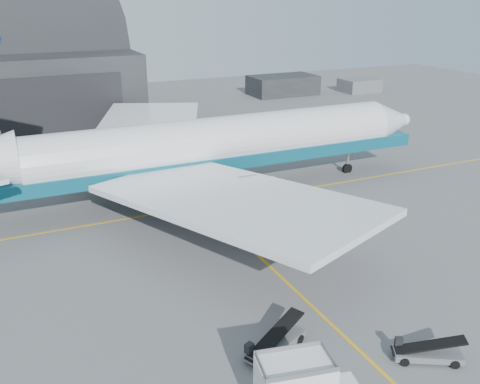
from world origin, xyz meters
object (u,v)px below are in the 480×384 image
pushback_tug (309,226)px  belt_loader_b (427,353)px  belt_loader_a (274,344)px  airliner (201,147)px

pushback_tug → belt_loader_b: size_ratio=0.99×
pushback_tug → belt_loader_a: belt_loader_a is taller
airliner → belt_loader_b: 31.89m
pushback_tug → belt_loader_a: (-11.16, -14.00, -0.08)m
pushback_tug → belt_loader_a: 17.90m
airliner → belt_loader_b: (2.40, -31.41, -4.97)m
airliner → pushback_tug: bearing=-66.3°
belt_loader_b → belt_loader_a: bearing=179.3°
pushback_tug → belt_loader_b: pushback_tug is taller
airliner → belt_loader_a: 27.85m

